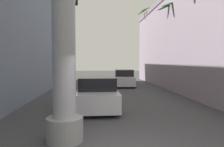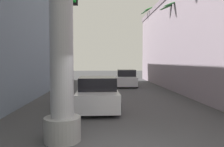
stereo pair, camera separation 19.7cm
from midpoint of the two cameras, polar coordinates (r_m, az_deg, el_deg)
The scene contains 10 objects.
ground_plane at distance 15.09m, azimuth -1.74°, elevation -5.68°, with size 83.27×83.27×0.00m, color #424244.
building_right at distance 18.97m, azimuth 26.02°, elevation 8.13°, with size 7.60×26.35×8.12m.
street_lamp at distance 14.58m, azimuth 20.54°, elevation 12.68°, with size 2.96×0.28×7.90m.
traffic_light_mast at distance 10.45m, azimuth -24.98°, elevation 12.18°, with size 4.97×0.32×5.65m.
car_lead at distance 11.00m, azimuth -4.44°, elevation -5.26°, with size 2.07×4.87×1.56m.
car_far at distance 20.82m, azimuth 2.83°, elevation -1.23°, with size 2.14×4.80×1.56m.
palm_tree_far_left at distance 24.21m, azimuth -17.89°, elevation 8.60°, with size 3.21×3.24×7.98m.
palm_tree_mid_right at distance 18.16m, azimuth 16.31°, elevation 9.96°, with size 3.30×3.30×7.15m.
palm_tree_far_right at distance 26.53m, azimuth 10.06°, elevation 9.80°, with size 2.96×3.06×8.81m.
pedestrian_far_left at distance 19.12m, azimuth -16.93°, elevation -1.15°, with size 0.48×0.48×1.61m.
Camera 1 is at (-0.67, -4.90, 2.29)m, focal length 35.00 mm.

